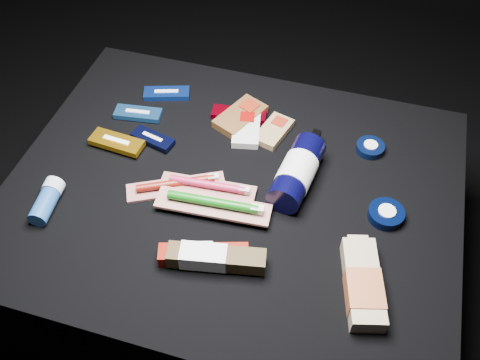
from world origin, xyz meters
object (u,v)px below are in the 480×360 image
(lotion_bottle, at_px, (297,172))
(bodywash_bottle, at_px, (363,285))
(deodorant_stick, at_px, (47,200))
(toothpaste_carton_red, at_px, (199,255))

(lotion_bottle, relative_size, bodywash_bottle, 1.20)
(bodywash_bottle, relative_size, deodorant_stick, 1.84)
(lotion_bottle, bearing_deg, deodorant_stick, -149.24)
(bodywash_bottle, height_order, toothpaste_carton_red, bodywash_bottle)
(deodorant_stick, xyz_separation_m, toothpaste_carton_red, (0.35, -0.03, -0.00))
(bodywash_bottle, xyz_separation_m, deodorant_stick, (-0.67, 0.01, 0.00))
(toothpaste_carton_red, bearing_deg, deodorant_stick, 157.58)
(lotion_bottle, xyz_separation_m, toothpaste_carton_red, (-0.14, -0.25, -0.02))
(lotion_bottle, distance_m, toothpaste_carton_red, 0.28)
(lotion_bottle, distance_m, deodorant_stick, 0.53)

